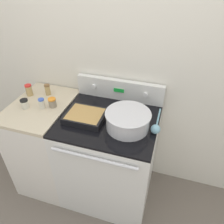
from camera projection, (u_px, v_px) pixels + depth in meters
name	position (u px, v px, depth m)	size (l,w,h in m)	color
ground_plane	(98.00, 219.00, 1.99)	(12.00, 12.00, 0.00)	#6B6056
kitchen_wall	(122.00, 60.00, 1.79)	(8.00, 0.05, 2.50)	silver
stove_range	(109.00, 158.00, 1.98)	(0.77, 0.70, 0.91)	silver
control_panel	(120.00, 90.00, 1.90)	(0.77, 0.07, 0.18)	silver
side_counter	(49.00, 143.00, 2.12)	(0.48, 0.67, 0.92)	silver
mixing_bowl	(128.00, 119.00, 1.59)	(0.34, 0.34, 0.13)	silver
casserole_dish	(85.00, 116.00, 1.70)	(0.30, 0.25, 0.05)	black
ladle	(156.00, 128.00, 1.58)	(0.07, 0.33, 0.07)	#7AB2C6
spice_jar_orange_cap	(52.00, 103.00, 1.80)	(0.06, 0.06, 0.08)	gray
spice_jar_blue_cap	(42.00, 103.00, 1.78)	(0.05, 0.05, 0.09)	beige
spice_jar_brown_cap	(48.00, 90.00, 1.95)	(0.05, 0.05, 0.10)	tan
spice_jar_black_cap	(25.00, 104.00, 1.79)	(0.06, 0.06, 0.08)	beige
spice_jar_red_cap	(29.00, 90.00, 1.94)	(0.06, 0.06, 0.10)	tan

